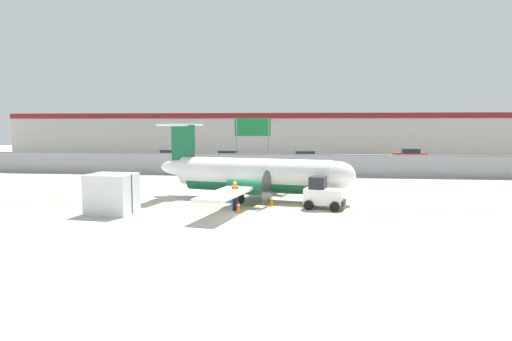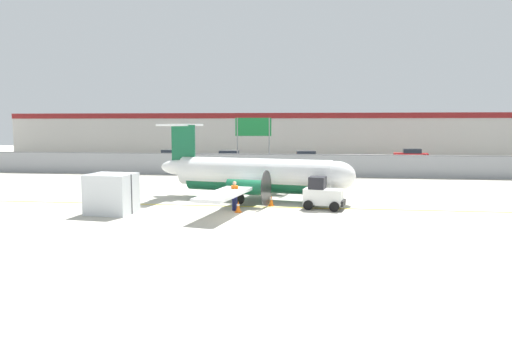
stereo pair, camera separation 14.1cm
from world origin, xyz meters
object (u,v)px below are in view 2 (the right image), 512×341
traffic_cone_near_right (238,207)px  parked_car_3 (307,158)px  traffic_cone_far_left (271,201)px  parked_car_2 (260,162)px  parked_car_0 (171,156)px  parked_car_5 (411,155)px  commuter_airplane (258,175)px  cargo_container (112,194)px  highway_sign (253,132)px  baggage_tug (322,194)px  parked_car_4 (364,162)px  traffic_cone_near_left (331,192)px  ground_crew_worker (235,194)px  parked_car_1 (228,157)px

traffic_cone_near_right → parked_car_3: 29.65m
traffic_cone_far_left → parked_car_2: (-2.99, 20.58, 0.58)m
parked_car_0 → parked_car_5: (30.00, 5.93, 0.00)m
commuter_airplane → cargo_container: size_ratio=6.20×
highway_sign → cargo_container: bearing=-103.6°
parked_car_0 → parked_car_2: size_ratio=1.03×
baggage_tug → traffic_cone_far_left: size_ratio=3.92×
baggage_tug → parked_car_4: (4.80, 22.20, 0.04)m
traffic_cone_near_left → parked_car_4: bearing=76.7°
baggage_tug → ground_crew_worker: (-4.96, -1.17, 0.10)m
parked_car_3 → traffic_cone_near_right: bearing=-102.6°
parked_car_2 → parked_car_1: bearing=128.2°
parked_car_1 → parked_car_3: (9.41, 0.36, 0.00)m
parked_car_4 → parked_car_5: bearing=-117.7°
traffic_cone_near_left → cargo_container: bearing=-148.6°
highway_sign → parked_car_5: bearing=39.9°
baggage_tug → parked_car_3: (-1.21, 27.85, 0.04)m
parked_car_3 → parked_car_4: 8.25m
parked_car_0 → traffic_cone_near_right: bearing=121.6°
traffic_cone_far_left → parked_car_5: size_ratio=0.15×
ground_crew_worker → parked_car_3: size_ratio=0.39×
traffic_cone_near_left → traffic_cone_far_left: size_ratio=1.00×
parked_car_2 → parked_car_3: size_ratio=0.98×
ground_crew_worker → traffic_cone_near_left: bearing=-7.4°
traffic_cone_near_left → parked_car_0: parked_car_0 is taller
traffic_cone_near_left → highway_sign: bearing=117.2°
ground_crew_worker → parked_car_4: same height
traffic_cone_near_right → parked_car_2: (-1.33, 22.85, 0.58)m
parked_car_2 → commuter_airplane: bearing=-82.3°
cargo_container → parked_car_0: size_ratio=0.59×
traffic_cone_near_right → parked_car_3: parked_car_3 is taller
commuter_airplane → cargo_container: commuter_airplane is taller
parked_car_0 → commuter_airplane: bearing=126.2°
parked_car_1 → parked_car_0: bearing=-3.2°
parked_car_2 → parked_car_3: bearing=55.7°
commuter_airplane → traffic_cone_far_left: (1.09, -2.12, -1.29)m
traffic_cone_far_left → highway_sign: size_ratio=0.12×
ground_crew_worker → parked_car_0: same height
traffic_cone_far_left → highway_sign: (-3.40, 17.95, 3.83)m
traffic_cone_near_left → parked_car_3: bearing=94.7°
parked_car_1 → parked_car_3: size_ratio=0.98×
traffic_cone_near_left → parked_car_0: size_ratio=0.15×
commuter_airplane → parked_car_1: bearing=115.7°
ground_crew_worker → parked_car_3: 29.26m
baggage_tug → traffic_cone_near_left: baggage_tug is taller
parked_car_4 → traffic_cone_near_left: bearing=80.4°
traffic_cone_far_left → highway_sign: highway_sign is taller
cargo_container → parked_car_1: cargo_container is taller
ground_crew_worker → parked_car_5: same height
traffic_cone_near_left → baggage_tug: bearing=-98.0°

